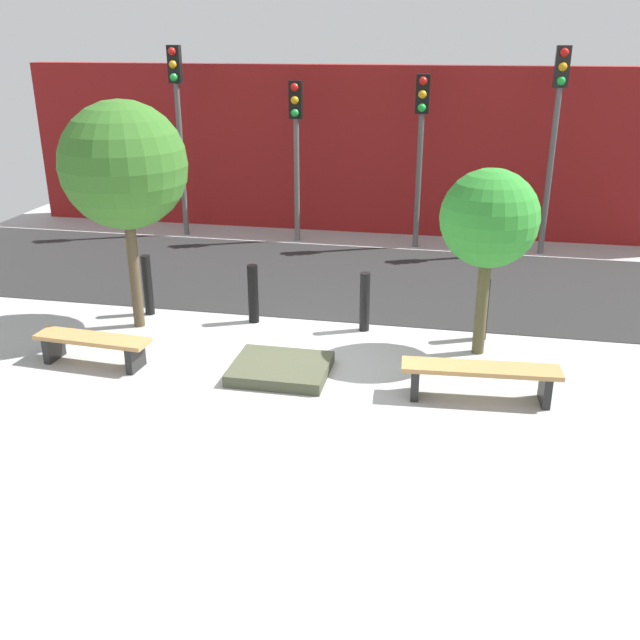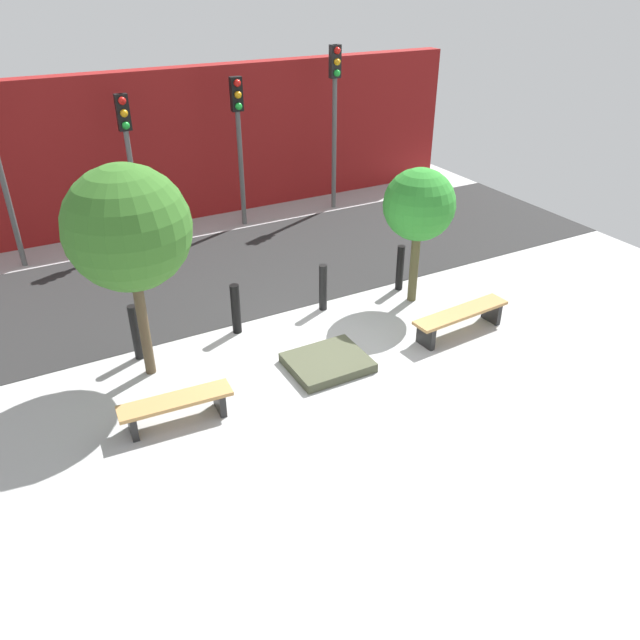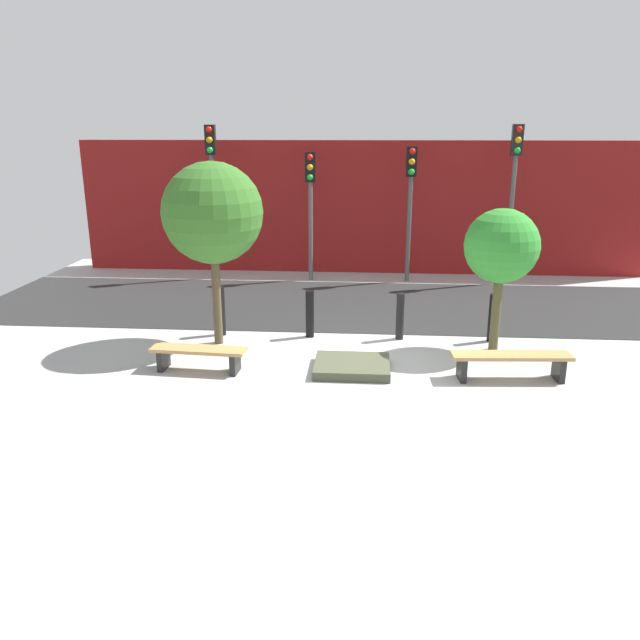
# 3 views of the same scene
# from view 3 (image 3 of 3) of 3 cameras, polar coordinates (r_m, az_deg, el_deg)

# --- Properties ---
(ground_plane) EXTENTS (18.00, 18.00, 0.00)m
(ground_plane) POSITION_cam_3_polar(r_m,az_deg,el_deg) (11.12, 2.96, -4.36)
(ground_plane) COLOR #A7A7A7
(road_strip) EXTENTS (18.00, 4.47, 0.01)m
(road_strip) POSITION_cam_3_polar(r_m,az_deg,el_deg) (15.04, 3.38, 1.42)
(road_strip) COLOR #272727
(road_strip) RESTS_ON ground
(building_facade) EXTENTS (16.20, 0.50, 3.75)m
(building_facade) POSITION_cam_3_polar(r_m,az_deg,el_deg) (18.39, 3.71, 10.24)
(building_facade) COLOR maroon
(building_facade) RESTS_ON ground
(bench_left) EXTENTS (1.68, 0.51, 0.42)m
(bench_left) POSITION_cam_3_polar(r_m,az_deg,el_deg) (11.06, -11.03, -3.10)
(bench_left) COLOR black
(bench_left) RESTS_ON ground
(bench_right) EXTENTS (2.01, 0.54, 0.46)m
(bench_right) POSITION_cam_3_polar(r_m,az_deg,el_deg) (10.95, 17.06, -3.58)
(bench_right) COLOR black
(bench_right) RESTS_ON ground
(planter_bed) EXTENTS (1.31, 1.10, 0.16)m
(planter_bed) POSITION_cam_3_polar(r_m,az_deg,el_deg) (10.95, 2.95, -4.25)
(planter_bed) COLOR #464935
(planter_bed) RESTS_ON ground
(tree_behind_left_bench) EXTENTS (1.89, 1.89, 3.51)m
(tree_behind_left_bench) POSITION_cam_3_polar(r_m,az_deg,el_deg) (11.93, -9.80, 9.56)
(tree_behind_left_bench) COLOR #4E402C
(tree_behind_left_bench) RESTS_ON ground
(tree_behind_right_bench) EXTENTS (1.37, 1.37, 2.70)m
(tree_behind_right_bench) POSITION_cam_3_polar(r_m,az_deg,el_deg) (11.92, 16.27, 6.41)
(tree_behind_right_bench) COLOR #4C482B
(tree_behind_right_bench) RESTS_ON ground
(bollard_far_left) EXTENTS (0.16, 0.16, 1.01)m
(bollard_far_left) POSITION_cam_3_polar(r_m,az_deg,el_deg) (12.85, -9.00, 0.82)
(bollard_far_left) COLOR black
(bollard_far_left) RESTS_ON ground
(bollard_left) EXTENTS (0.17, 0.17, 0.96)m
(bollard_left) POSITION_cam_3_polar(r_m,az_deg,el_deg) (12.57, -0.94, 0.54)
(bollard_left) COLOR black
(bollard_left) RESTS_ON ground
(bollard_center) EXTENTS (0.16, 0.16, 0.95)m
(bollard_center) POSITION_cam_3_polar(r_m,az_deg,el_deg) (12.54, 7.33, 0.33)
(bollard_center) COLOR black
(bollard_center) RESTS_ON ground
(bollard_right) EXTENTS (0.15, 0.15, 0.97)m
(bollard_right) POSITION_cam_3_polar(r_m,az_deg,el_deg) (12.77, 15.47, 0.19)
(bollard_right) COLOR black
(bollard_right) RESTS_ON ground
(traffic_light_west) EXTENTS (0.28, 0.27, 4.16)m
(traffic_light_west) POSITION_cam_3_polar(r_m,az_deg,el_deg) (17.56, -9.85, 12.90)
(traffic_light_west) COLOR #525252
(traffic_light_west) RESTS_ON ground
(traffic_light_mid_west) EXTENTS (0.28, 0.27, 3.47)m
(traffic_light_mid_west) POSITION_cam_3_polar(r_m,az_deg,el_deg) (17.15, -0.88, 11.56)
(traffic_light_mid_west) COLOR #5A5A5A
(traffic_light_mid_west) RESTS_ON ground
(traffic_light_mid_east) EXTENTS (0.28, 0.27, 3.62)m
(traffic_light_mid_east) POSITION_cam_3_polar(r_m,az_deg,el_deg) (17.11, 8.27, 11.71)
(traffic_light_mid_east) COLOR #4F4F4F
(traffic_light_mid_east) RESTS_ON ground
(traffic_light_east) EXTENTS (0.28, 0.27, 4.17)m
(traffic_light_east) POSITION_cam_3_polar(r_m,az_deg,el_deg) (17.47, 17.32, 12.39)
(traffic_light_east) COLOR #555555
(traffic_light_east) RESTS_ON ground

